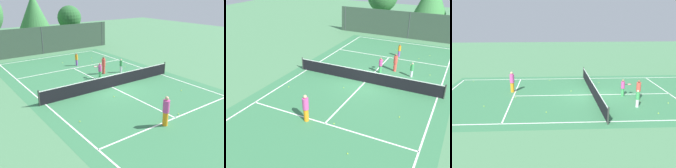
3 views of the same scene
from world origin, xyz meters
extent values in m
plane|color=#4C8456|center=(0.00, 0.00, 0.00)|extent=(80.00, 80.00, 0.00)
cube|color=#387A4C|center=(0.00, 0.00, 0.00)|extent=(13.00, 25.00, 0.00)
cube|color=white|center=(-5.50, 0.00, 0.01)|extent=(0.10, 24.00, 0.01)
cube|color=white|center=(5.50, 0.00, 0.01)|extent=(0.10, 24.00, 0.01)
cube|color=white|center=(0.00, -6.40, 0.01)|extent=(11.00, 0.10, 0.01)
cube|color=white|center=(0.00, 6.40, 0.01)|extent=(11.00, 0.10, 0.01)
cube|color=white|center=(0.00, 0.00, 0.01)|extent=(0.10, 12.80, 0.01)
cylinder|color=#333833|center=(-5.90, 0.00, 0.55)|extent=(0.10, 0.10, 1.10)
cylinder|color=#333833|center=(5.90, 0.00, 0.55)|extent=(0.10, 0.10, 1.10)
cube|color=black|center=(0.00, 0.00, 0.47)|extent=(11.80, 0.03, 0.95)
cube|color=white|center=(0.00, 0.00, 0.97)|extent=(11.80, 0.04, 0.05)
cylinder|color=silver|center=(3.01, 2.72, 0.29)|extent=(0.21, 0.21, 0.59)
cylinder|color=#3FA559|center=(3.01, 2.72, 0.84)|extent=(0.27, 0.27, 0.51)
sphere|color=beige|center=(3.01, 2.72, 1.18)|extent=(0.16, 0.16, 0.16)
cylinder|color=#3FA559|center=(0.44, 2.35, 0.32)|extent=(0.23, 0.23, 0.64)
cylinder|color=#D14799|center=(0.44, 2.35, 0.92)|extent=(0.29, 0.29, 0.56)
sphere|color=#A37556|center=(0.44, 2.35, 1.29)|extent=(0.17, 0.17, 0.17)
cylinder|color=black|center=(0.39, 2.65, 0.95)|extent=(0.06, 0.20, 0.03)
torus|color=red|center=(0.35, 2.89, 0.95)|extent=(0.38, 0.38, 0.03)
cylinder|color=silver|center=(0.35, 2.89, 0.95)|extent=(0.32, 0.32, 0.00)
cylinder|color=orange|center=(-1.15, -6.63, 0.41)|extent=(0.30, 0.30, 0.82)
cylinder|color=#D14799|center=(-1.15, -6.63, 1.18)|extent=(0.38, 0.38, 0.72)
sphere|color=tan|center=(-1.15, -6.63, 1.65)|extent=(0.22, 0.22, 0.22)
cylinder|color=#E54C3F|center=(1.46, 3.28, 0.37)|extent=(0.27, 0.27, 0.74)
cylinder|color=#E54C3F|center=(1.46, 3.28, 1.06)|extent=(0.34, 0.34, 0.64)
sphere|color=brown|center=(1.46, 3.28, 1.48)|extent=(0.20, 0.20, 0.20)
sphere|color=#CCE533|center=(-3.76, 1.22, 0.03)|extent=(0.07, 0.07, 0.07)
sphere|color=#CCE533|center=(2.34, -8.19, 0.03)|extent=(0.07, 0.07, 0.07)
sphere|color=#CCE533|center=(-4.91, -10.89, 0.03)|extent=(0.07, 0.07, 0.07)
sphere|color=#CCE533|center=(-4.85, -3.48, 0.03)|extent=(0.07, 0.07, 0.07)
sphere|color=#CCE533|center=(4.36, 3.74, 0.03)|extent=(0.07, 0.07, 0.07)
sphere|color=#CCE533|center=(3.77, -3.73, 0.03)|extent=(0.07, 0.07, 0.07)
sphere|color=#CCE533|center=(0.51, -6.21, 0.03)|extent=(0.07, 0.07, 0.07)
sphere|color=#CCE533|center=(-1.06, -1.67, 0.03)|extent=(0.07, 0.07, 0.07)
sphere|color=#CCE533|center=(2.38, 5.28, 0.03)|extent=(0.07, 0.07, 0.07)
camera|label=1|loc=(-11.06, -15.14, 7.13)|focal=40.95mm
camera|label=2|loc=(6.53, -17.40, 8.85)|focal=41.38mm
camera|label=3|loc=(20.36, -3.42, 6.51)|focal=42.20mm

